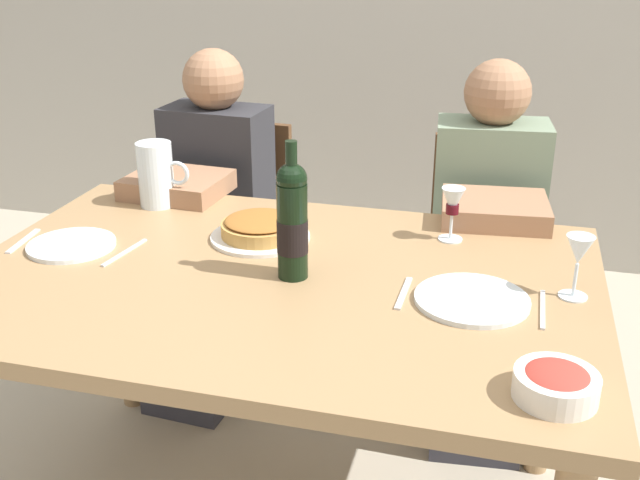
{
  "coord_description": "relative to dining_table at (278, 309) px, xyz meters",
  "views": [
    {
      "loc": [
        0.51,
        -1.53,
        1.52
      ],
      "look_at": [
        0.1,
        0.02,
        0.85
      ],
      "focal_mm": 42.25,
      "sensor_mm": 36.0,
      "label": 1
    }
  ],
  "objects": [
    {
      "name": "dining_table",
      "position": [
        0.0,
        0.0,
        0.0
      ],
      "size": [
        1.5,
        1.0,
        0.76
      ],
      "color": "#9E7A51",
      "rests_on": "ground"
    },
    {
      "name": "wine_bottle",
      "position": [
        0.04,
        0.0,
        0.23
      ],
      "size": [
        0.07,
        0.07,
        0.33
      ],
      "color": "black",
      "rests_on": "dining_table"
    },
    {
      "name": "water_pitcher",
      "position": [
        -0.48,
        0.37,
        0.18
      ],
      "size": [
        0.16,
        0.1,
        0.19
      ],
      "color": "silver",
      "rests_on": "dining_table"
    },
    {
      "name": "baked_tart",
      "position": [
        -0.11,
        0.2,
        0.12
      ],
      "size": [
        0.26,
        0.26,
        0.06
      ],
      "color": "white",
      "rests_on": "dining_table"
    },
    {
      "name": "salad_bowl",
      "position": [
        0.62,
        -0.36,
        0.12
      ],
      "size": [
        0.15,
        0.15,
        0.06
      ],
      "color": "white",
      "rests_on": "dining_table"
    },
    {
      "name": "wine_glass_left_diner",
      "position": [
        0.37,
        0.32,
        0.19
      ],
      "size": [
        0.06,
        0.06,
        0.14
      ],
      "color": "silver",
      "rests_on": "dining_table"
    },
    {
      "name": "wine_glass_right_diner",
      "position": [
        0.67,
        0.06,
        0.2
      ],
      "size": [
        0.06,
        0.06,
        0.15
      ],
      "color": "silver",
      "rests_on": "dining_table"
    },
    {
      "name": "dinner_plate_left_setting",
      "position": [
        0.46,
        -0.03,
        0.1
      ],
      "size": [
        0.25,
        0.25,
        0.01
      ],
      "primitive_type": "cylinder",
      "color": "silver",
      "rests_on": "dining_table"
    },
    {
      "name": "dinner_plate_right_setting",
      "position": [
        -0.56,
        0.02,
        0.1
      ],
      "size": [
        0.22,
        0.22,
        0.01
      ],
      "primitive_type": "cylinder",
      "color": "silver",
      "rests_on": "dining_table"
    },
    {
      "name": "fork_left_setting",
      "position": [
        0.31,
        -0.03,
        0.09
      ],
      "size": [
        0.02,
        0.16,
        0.0
      ],
      "primitive_type": "cube",
      "rotation": [
        0.0,
        0.0,
        1.55
      ],
      "color": "silver",
      "rests_on": "dining_table"
    },
    {
      "name": "knife_left_setting",
      "position": [
        0.61,
        -0.03,
        0.09
      ],
      "size": [
        0.01,
        0.18,
        0.0
      ],
      "primitive_type": "cube",
      "rotation": [
        0.0,
        0.0,
        1.56
      ],
      "color": "silver",
      "rests_on": "dining_table"
    },
    {
      "name": "knife_right_setting",
      "position": [
        -0.41,
        0.02,
        0.09
      ],
      "size": [
        0.04,
        0.18,
        0.0
      ],
      "primitive_type": "cube",
      "rotation": [
        0.0,
        0.0,
        1.43
      ],
      "color": "silver",
      "rests_on": "dining_table"
    },
    {
      "name": "spoon_right_setting",
      "position": [
        -0.7,
        0.02,
        0.09
      ],
      "size": [
        0.03,
        0.16,
        0.0
      ],
      "primitive_type": "cube",
      "rotation": [
        0.0,
        0.0,
        1.69
      ],
      "color": "silver",
      "rests_on": "dining_table"
    },
    {
      "name": "chair_left",
      "position": [
        -0.44,
        0.87,
        -0.17
      ],
      "size": [
        0.43,
        0.43,
        0.87
      ],
      "rotation": [
        0.0,
        0.0,
        3.07
      ],
      "color": "brown",
      "rests_on": "ground"
    },
    {
      "name": "diner_left",
      "position": [
        -0.46,
        0.63,
        -0.05
      ],
      "size": [
        0.36,
        0.52,
        1.16
      ],
      "rotation": [
        0.0,
        0.0,
        3.07
      ],
      "color": "#2D2D33",
      "rests_on": "ground"
    },
    {
      "name": "chair_right",
      "position": [
        0.44,
        0.89,
        -0.17
      ],
      "size": [
        0.44,
        0.44,
        0.87
      ],
      "rotation": [
        0.0,
        0.0,
        3.24
      ],
      "color": "brown",
      "rests_on": "ground"
    },
    {
      "name": "diner_right",
      "position": [
        0.46,
        0.66,
        -0.05
      ],
      "size": [
        0.37,
        0.53,
        1.16
      ],
      "rotation": [
        0.0,
        0.0,
        3.24
      ],
      "color": "gray",
      "rests_on": "ground"
    }
  ]
}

